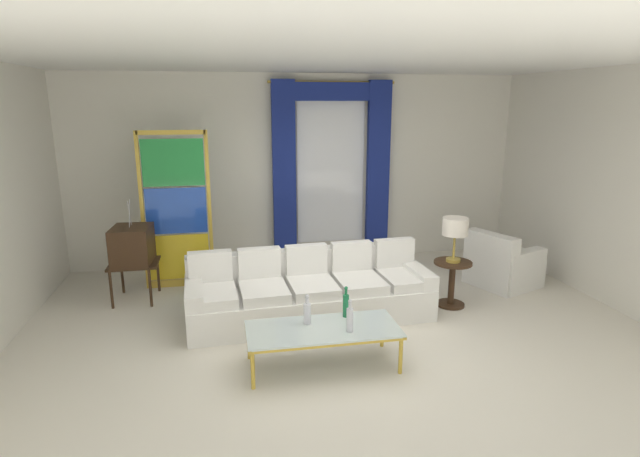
{
  "coord_description": "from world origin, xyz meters",
  "views": [
    {
      "loc": [
        -1.23,
        -5.03,
        2.56
      ],
      "look_at": [
        -0.07,
        0.9,
        1.05
      ],
      "focal_mm": 28.41,
      "sensor_mm": 36.0,
      "label": 1
    }
  ],
  "objects_px": {
    "couch_white_long": "(309,292)",
    "peacock_figurine": "(204,279)",
    "armchair_white": "(501,266)",
    "coffee_table": "(323,331)",
    "round_side_table": "(452,279)",
    "bottle_amber_squat": "(350,318)",
    "vintage_tv": "(132,247)",
    "bottle_blue_decanter": "(346,304)",
    "stained_glass_divider": "(177,214)",
    "table_lamp_brass": "(455,229)",
    "bottle_crystal_tall": "(307,312)"
  },
  "relations": [
    {
      "from": "stained_glass_divider",
      "to": "round_side_table",
      "type": "height_order",
      "value": "stained_glass_divider"
    },
    {
      "from": "bottle_blue_decanter",
      "to": "stained_glass_divider",
      "type": "distance_m",
      "value": 3.06
    },
    {
      "from": "bottle_crystal_tall",
      "to": "armchair_white",
      "type": "bearing_deg",
      "value": 27.95
    },
    {
      "from": "coffee_table",
      "to": "armchair_white",
      "type": "relative_size",
      "value": 1.42
    },
    {
      "from": "table_lamp_brass",
      "to": "vintage_tv",
      "type": "bearing_deg",
      "value": 166.04
    },
    {
      "from": "armchair_white",
      "to": "vintage_tv",
      "type": "bearing_deg",
      "value": 175.1
    },
    {
      "from": "couch_white_long",
      "to": "bottle_blue_decanter",
      "type": "height_order",
      "value": "couch_white_long"
    },
    {
      "from": "armchair_white",
      "to": "couch_white_long",
      "type": "bearing_deg",
      "value": -169.35
    },
    {
      "from": "bottle_blue_decanter",
      "to": "round_side_table",
      "type": "height_order",
      "value": "bottle_blue_decanter"
    },
    {
      "from": "bottle_crystal_tall",
      "to": "table_lamp_brass",
      "type": "relative_size",
      "value": 0.54
    },
    {
      "from": "bottle_crystal_tall",
      "to": "stained_glass_divider",
      "type": "height_order",
      "value": "stained_glass_divider"
    },
    {
      "from": "couch_white_long",
      "to": "bottle_blue_decanter",
      "type": "bearing_deg",
      "value": -78.45
    },
    {
      "from": "coffee_table",
      "to": "bottle_amber_squat",
      "type": "relative_size",
      "value": 4.53
    },
    {
      "from": "coffee_table",
      "to": "vintage_tv",
      "type": "distance_m",
      "value": 3.06
    },
    {
      "from": "stained_glass_divider",
      "to": "table_lamp_brass",
      "type": "height_order",
      "value": "stained_glass_divider"
    },
    {
      "from": "peacock_figurine",
      "to": "round_side_table",
      "type": "height_order",
      "value": "round_side_table"
    },
    {
      "from": "bottle_amber_squat",
      "to": "vintage_tv",
      "type": "bearing_deg",
      "value": 135.05
    },
    {
      "from": "couch_white_long",
      "to": "bottle_crystal_tall",
      "type": "distance_m",
      "value": 1.14
    },
    {
      "from": "bottle_amber_squat",
      "to": "stained_glass_divider",
      "type": "xyz_separation_m",
      "value": [
        -1.78,
        2.74,
        0.51
      ]
    },
    {
      "from": "round_side_table",
      "to": "vintage_tv",
      "type": "bearing_deg",
      "value": 166.04
    },
    {
      "from": "couch_white_long",
      "to": "armchair_white",
      "type": "height_order",
      "value": "couch_white_long"
    },
    {
      "from": "bottle_amber_squat",
      "to": "peacock_figurine",
      "type": "height_order",
      "value": "bottle_amber_squat"
    },
    {
      "from": "couch_white_long",
      "to": "round_side_table",
      "type": "distance_m",
      "value": 1.85
    },
    {
      "from": "coffee_table",
      "to": "bottle_blue_decanter",
      "type": "distance_m",
      "value": 0.4
    },
    {
      "from": "couch_white_long",
      "to": "round_side_table",
      "type": "xyz_separation_m",
      "value": [
        1.85,
        -0.03,
        0.05
      ]
    },
    {
      "from": "coffee_table",
      "to": "bottle_blue_decanter",
      "type": "xyz_separation_m",
      "value": [
        0.29,
        0.22,
        0.17
      ]
    },
    {
      "from": "bottle_blue_decanter",
      "to": "armchair_white",
      "type": "bearing_deg",
      "value": 30.11
    },
    {
      "from": "stained_glass_divider",
      "to": "round_side_table",
      "type": "bearing_deg",
      "value": -22.17
    },
    {
      "from": "bottle_amber_squat",
      "to": "armchair_white",
      "type": "xyz_separation_m",
      "value": [
        2.72,
        1.89,
        -0.26
      ]
    },
    {
      "from": "armchair_white",
      "to": "table_lamp_brass",
      "type": "xyz_separation_m",
      "value": [
        -1.03,
        -0.57,
        0.74
      ]
    },
    {
      "from": "armchair_white",
      "to": "coffee_table",
      "type": "bearing_deg",
      "value": -149.15
    },
    {
      "from": "bottle_crystal_tall",
      "to": "peacock_figurine",
      "type": "distance_m",
      "value": 2.36
    },
    {
      "from": "armchair_white",
      "to": "stained_glass_divider",
      "type": "relative_size",
      "value": 0.48
    },
    {
      "from": "armchair_white",
      "to": "peacock_figurine",
      "type": "height_order",
      "value": "armchair_white"
    },
    {
      "from": "vintage_tv",
      "to": "bottle_crystal_tall",
      "type": "bearing_deg",
      "value": -46.61
    },
    {
      "from": "peacock_figurine",
      "to": "bottle_amber_squat",
      "type": "bearing_deg",
      "value": -58.21
    },
    {
      "from": "couch_white_long",
      "to": "stained_glass_divider",
      "type": "bearing_deg",
      "value": 139.44
    },
    {
      "from": "bottle_amber_squat",
      "to": "stained_glass_divider",
      "type": "distance_m",
      "value": 3.31
    },
    {
      "from": "bottle_crystal_tall",
      "to": "couch_white_long",
      "type": "bearing_deg",
      "value": 79.04
    },
    {
      "from": "vintage_tv",
      "to": "round_side_table",
      "type": "xyz_separation_m",
      "value": [
        4.02,
        -1.0,
        -0.37
      ]
    },
    {
      "from": "stained_glass_divider",
      "to": "coffee_table",
      "type": "bearing_deg",
      "value": -59.45
    },
    {
      "from": "couch_white_long",
      "to": "peacock_figurine",
      "type": "bearing_deg",
      "value": 142.71
    },
    {
      "from": "bottle_blue_decanter",
      "to": "vintage_tv",
      "type": "height_order",
      "value": "vintage_tv"
    },
    {
      "from": "stained_glass_divider",
      "to": "peacock_figurine",
      "type": "relative_size",
      "value": 3.67
    },
    {
      "from": "couch_white_long",
      "to": "bottle_amber_squat",
      "type": "relative_size",
      "value": 8.96
    },
    {
      "from": "bottle_amber_squat",
      "to": "stained_glass_divider",
      "type": "height_order",
      "value": "stained_glass_divider"
    },
    {
      "from": "couch_white_long",
      "to": "armchair_white",
      "type": "distance_m",
      "value": 2.93
    },
    {
      "from": "coffee_table",
      "to": "armchair_white",
      "type": "bearing_deg",
      "value": 30.85
    },
    {
      "from": "vintage_tv",
      "to": "peacock_figurine",
      "type": "distance_m",
      "value": 1.02
    },
    {
      "from": "armchair_white",
      "to": "bottle_crystal_tall",
      "type": "bearing_deg",
      "value": -152.05
    }
  ]
}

